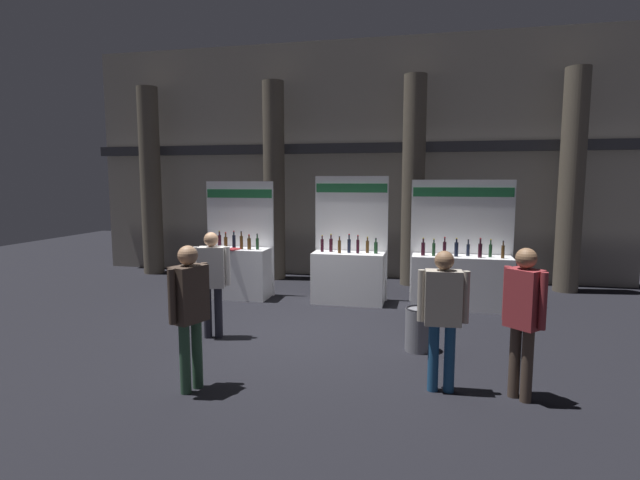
% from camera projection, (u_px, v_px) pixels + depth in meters
% --- Properties ---
extents(ground_plane, '(27.25, 27.25, 0.00)m').
position_uv_depth(ground_plane, '(297.00, 332.00, 7.89)').
color(ground_plane, black).
extents(hall_colonnade, '(13.63, 1.19, 5.90)m').
position_uv_depth(hall_colonnade, '(346.00, 165.00, 12.20)').
color(hall_colonnade, gray).
rests_on(hall_colonnade, ground_plane).
extents(exhibitor_booth_0, '(1.50, 0.72, 2.44)m').
position_uv_depth(exhibitor_booth_0, '(236.00, 268.00, 10.22)').
color(exhibitor_booth_0, white).
rests_on(exhibitor_booth_0, ground_plane).
extents(exhibitor_booth_1, '(1.50, 0.66, 2.54)m').
position_uv_depth(exhibitor_booth_1, '(349.00, 272.00, 9.77)').
color(exhibitor_booth_1, white).
rests_on(exhibitor_booth_1, ground_plane).
extents(exhibitor_booth_2, '(1.95, 0.66, 2.47)m').
position_uv_depth(exhibitor_booth_2, '(461.00, 276.00, 9.35)').
color(exhibitor_booth_2, white).
rests_on(exhibitor_booth_2, ground_plane).
extents(trash_bin, '(0.38, 0.38, 0.64)m').
position_uv_depth(trash_bin, '(418.00, 329.00, 7.01)').
color(trash_bin, slate).
rests_on(trash_bin, ground_plane).
extents(visitor_0, '(0.43, 0.42, 1.72)m').
position_uv_depth(visitor_0, '(524.00, 310.00, 5.35)').
color(visitor_0, '#47382D').
rests_on(visitor_0, ground_plane).
extents(visitor_1, '(0.55, 0.33, 1.66)m').
position_uv_depth(visitor_1, '(212.00, 275.00, 7.51)').
color(visitor_1, '#23232D').
rests_on(visitor_1, ground_plane).
extents(visitor_2, '(0.38, 0.53, 1.71)m').
position_uv_depth(visitor_2, '(189.00, 304.00, 5.58)').
color(visitor_2, '#33563D').
rests_on(visitor_2, ground_plane).
extents(visitor_3, '(0.58, 0.24, 1.66)m').
position_uv_depth(visitor_3, '(443.00, 309.00, 5.56)').
color(visitor_3, navy).
rests_on(visitor_3, ground_plane).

